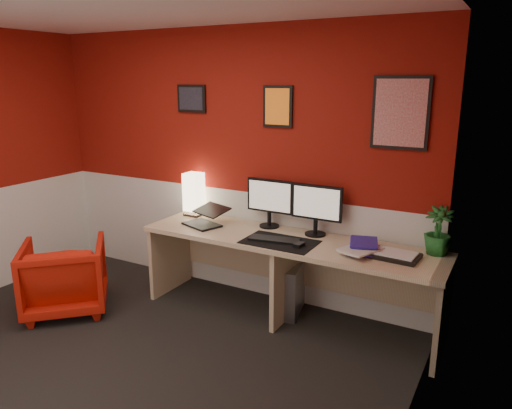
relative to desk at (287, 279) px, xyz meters
name	(u,v)px	position (x,y,z in m)	size (l,w,h in m)	color
ground	(100,374)	(-0.80, -1.41, -0.36)	(4.00, 3.50, 0.01)	black
wall_back	(229,164)	(-0.80, 0.34, 0.89)	(4.00, 0.01, 2.50)	maroon
wall_right	(397,258)	(1.20, -1.41, 0.89)	(0.01, 3.50, 2.50)	maroon
wainscot_back	(230,239)	(-0.80, 0.34, 0.14)	(4.00, 0.01, 1.00)	silver
wainscot_right	(385,402)	(1.20, -1.41, 0.14)	(0.01, 3.50, 1.00)	silver
desk	(287,279)	(0.00, 0.00, 0.00)	(2.60, 0.65, 0.73)	tan
shoji_lamp	(194,195)	(-1.13, 0.22, 0.56)	(0.16, 0.16, 0.40)	#FFE5B2
laptop	(202,214)	(-0.85, -0.04, 0.47)	(0.33, 0.23, 0.22)	black
monitor_left	(269,196)	(-0.30, 0.23, 0.66)	(0.45, 0.06, 0.58)	black
monitor_right	(316,202)	(0.16, 0.21, 0.66)	(0.45, 0.06, 0.58)	black
desk_mat	(280,242)	(-0.02, -0.11, 0.37)	(0.60, 0.38, 0.01)	black
keyboard	(274,239)	(-0.08, -0.11, 0.38)	(0.42, 0.14, 0.02)	black
mouse	(299,245)	(0.16, -0.14, 0.39)	(0.06, 0.10, 0.03)	black
book_bottom	(348,248)	(0.53, -0.02, 0.38)	(0.22, 0.29, 0.03)	#301F91
book_middle	(349,246)	(0.54, -0.03, 0.40)	(0.23, 0.31, 0.02)	silver
book_top	(350,242)	(0.54, 0.00, 0.43)	(0.21, 0.28, 0.03)	#301F91
zen_tray	(395,256)	(0.89, -0.01, 0.38)	(0.35, 0.25, 0.03)	black
potted_plant	(438,231)	(1.15, 0.23, 0.55)	(0.21, 0.21, 0.37)	#19591E
pc_tower	(290,288)	(-0.03, 0.13, -0.14)	(0.20, 0.45, 0.45)	#99999E
armchair	(65,276)	(-1.81, -0.82, -0.04)	(0.69, 0.71, 0.64)	red
art_left	(192,99)	(-1.19, 0.33, 1.49)	(0.32, 0.02, 0.26)	black
art_center	(278,107)	(-0.27, 0.33, 1.44)	(0.28, 0.02, 0.36)	orange
art_right	(400,113)	(0.78, 0.33, 1.42)	(0.44, 0.02, 0.56)	red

